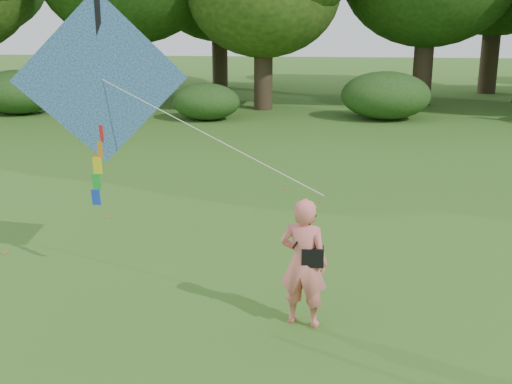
{
  "coord_description": "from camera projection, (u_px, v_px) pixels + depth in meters",
  "views": [
    {
      "loc": [
        0.31,
        -7.65,
        4.32
      ],
      "look_at": [
        -0.61,
        2.0,
        1.5
      ],
      "focal_mm": 45.0,
      "sensor_mm": 36.0,
      "label": 1
    }
  ],
  "objects": [
    {
      "name": "fallen_leaves",
      "position": [
        270.0,
        267.0,
        11.02
      ],
      "size": [
        11.07,
        13.38,
        0.01
      ],
      "color": "brown",
      "rests_on": "ground"
    },
    {
      "name": "flying_kite",
      "position": [
        101.0,
        82.0,
        9.69
      ],
      "size": [
        4.64,
        1.77,
        3.32
      ],
      "color": "#2753AA",
      "rests_on": "ground"
    },
    {
      "name": "man_kite_flyer",
      "position": [
        304.0,
        263.0,
        8.81
      ],
      "size": [
        0.76,
        0.6,
        1.85
      ],
      "primitive_type": "imported",
      "rotation": [
        0.0,
        0.0,
        2.88
      ],
      "color": "#F27572",
      "rests_on": "ground"
    },
    {
      "name": "crossbody_bag",
      "position": [
        312.0,
        256.0,
        8.74
      ],
      "size": [
        0.43,
        0.2,
        0.72
      ],
      "color": "black",
      "rests_on": "ground"
    },
    {
      "name": "bystander_left",
      "position": [
        121.0,
        97.0,
        25.84
      ],
      "size": [
        0.87,
        0.76,
        1.53
      ],
      "primitive_type": "imported",
      "rotation": [
        0.0,
        0.0,
        0.28
      ],
      "color": "#282E35",
      "rests_on": "ground"
    },
    {
      "name": "ground",
      "position": [
        287.0,
        343.0,
        8.55
      ],
      "size": [
        100.0,
        100.0,
        0.0
      ],
      "primitive_type": "plane",
      "color": "#265114",
      "rests_on": "ground"
    },
    {
      "name": "shrub_band",
      "position": [
        291.0,
        97.0,
        25.2
      ],
      "size": [
        39.15,
        3.22,
        1.88
      ],
      "color": "#264919",
      "rests_on": "ground"
    }
  ]
}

